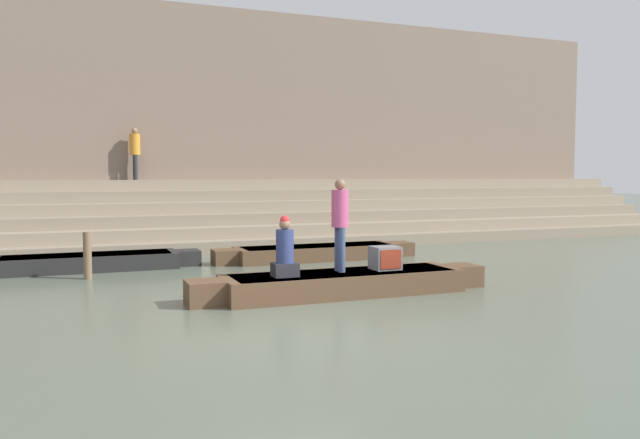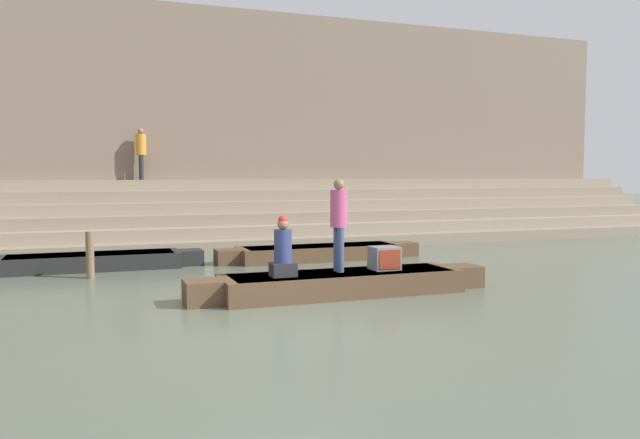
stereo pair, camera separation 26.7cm
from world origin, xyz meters
name	(u,v)px [view 2 (the right image)]	position (x,y,z in m)	size (l,w,h in m)	color
ground_plane	(289,330)	(0.00, 0.00, 0.00)	(120.00, 120.00, 0.00)	#566051
ghat_steps	(180,222)	(0.00, 11.31, 0.75)	(36.00, 3.70, 2.07)	gray
back_wall	(171,126)	(0.00, 13.24, 3.89)	(34.20, 1.28, 7.84)	#7F6B5B
rowboat_main	(342,283)	(1.73, 2.19, 0.22)	(5.80, 1.31, 0.42)	brown
person_standing	(339,218)	(1.69, 2.28, 1.42)	(0.32, 0.32, 1.72)	#3D4C75
person_rowing	(283,252)	(0.56, 2.11, 0.86)	(0.44, 0.35, 1.08)	#28282D
tv_set	(385,258)	(2.60, 2.21, 0.64)	(0.51, 0.47, 0.44)	slate
moored_boat_shore	(92,261)	(-2.62, 7.11, 0.20)	(5.18, 1.17, 0.37)	black
moored_boat_distant	(320,252)	(3.01, 6.85, 0.20)	(5.52, 1.17, 0.37)	brown
mooring_post	(90,255)	(-2.66, 5.78, 0.50)	(0.17, 0.17, 1.01)	brown
person_on_steps	(141,150)	(-1.07, 12.33, 3.02)	(0.33, 0.33, 1.65)	#28282D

